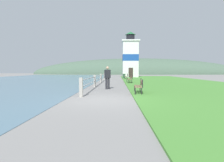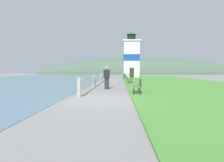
{
  "view_description": "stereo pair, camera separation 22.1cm",
  "coord_description": "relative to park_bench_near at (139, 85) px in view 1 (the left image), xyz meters",
  "views": [
    {
      "loc": [
        0.62,
        -8.47,
        1.45
      ],
      "look_at": [
        0.04,
        10.55,
        0.3
      ],
      "focal_mm": 28.0,
      "sensor_mm": 36.0,
      "label": 1
    },
    {
      "loc": [
        0.84,
        -8.46,
        1.45
      ],
      "look_at": [
        0.04,
        10.55,
        0.3
      ],
      "focal_mm": 28.0,
      "sensor_mm": 36.0,
      "label": 2
    }
  ],
  "objects": [
    {
      "name": "person_strolling",
      "position": [
        -2.14,
        2.6,
        0.42
      ],
      "size": [
        0.49,
        0.4,
        1.77
      ],
      "rotation": [
        0.0,
        0.0,
        2.04
      ],
      "color": "#28282D",
      "rests_on": "ground_plane"
    },
    {
      "name": "water_strip",
      "position": [
        -15.96,
        11.75,
        -0.53
      ],
      "size": [
        24.0,
        68.06,
        0.01
      ],
      "color": "slate",
      "rests_on": "ground_plane"
    },
    {
      "name": "distant_hillside",
      "position": [
        6.01,
        55.93,
        -0.54
      ],
      "size": [
        80.0,
        16.0,
        12.0
      ],
      "color": "#4C6651",
      "rests_on": "ground_plane"
    },
    {
      "name": "ground_plane",
      "position": [
        -1.99,
        -2.43,
        -0.54
      ],
      "size": [
        160.0,
        160.0,
        0.0
      ],
      "primitive_type": "plane",
      "color": "gray"
    },
    {
      "name": "park_bench_far",
      "position": [
        0.17,
        18.44,
        -0.0
      ],
      "size": [
        0.62,
        1.64,
        0.94
      ],
      "rotation": [
        0.0,
        0.0,
        3.05
      ],
      "color": "brown",
      "rests_on": "ground_plane"
    },
    {
      "name": "trash_bin",
      "position": [
        -0.18,
        20.46,
        -0.11
      ],
      "size": [
        0.54,
        0.54,
        0.84
      ],
      "color": "#2D5138",
      "rests_on": "ground_plane"
    },
    {
      "name": "lighthouse",
      "position": [
        1.36,
        26.38,
        3.72
      ],
      "size": [
        3.68,
        3.68,
        9.62
      ],
      "color": "white",
      "rests_on": "ground_plane"
    },
    {
      "name": "seawall_railing",
      "position": [
        -3.36,
        10.13,
        0.09
      ],
      "size": [
        0.18,
        23.29,
        1.06
      ],
      "color": "#A8A399",
      "rests_on": "ground_plane"
    },
    {
      "name": "grass_verge",
      "position": [
        5.48,
        11.75,
        -0.51
      ],
      "size": [
        12.0,
        42.54,
        0.06
      ],
      "color": "#4C8E38",
      "rests_on": "ground_plane"
    },
    {
      "name": "park_bench_midway",
      "position": [
        0.07,
        9.08,
        0.0
      ],
      "size": [
        0.55,
        1.75,
        0.94
      ],
      "rotation": [
        0.0,
        0.0,
        3.19
      ],
      "color": "brown",
      "rests_on": "ground_plane"
    },
    {
      "name": "park_bench_near",
      "position": [
        0.0,
        0.0,
        0.0
      ],
      "size": [
        0.6,
        1.72,
        0.94
      ],
      "rotation": [
        0.0,
        0.0,
        3.06
      ],
      "color": "brown",
      "rests_on": "ground_plane"
    }
  ]
}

